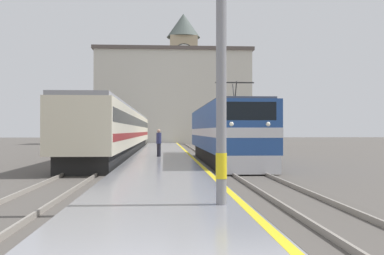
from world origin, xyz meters
TOP-DOWN VIEW (x-y plane):
  - ground_plane at (0.00, 30.00)m, footprint 200.00×200.00m
  - platform at (0.00, 25.00)m, footprint 4.20×140.00m
  - rail_track_near at (3.80, 25.00)m, footprint 2.83×140.00m
  - rail_track_far at (-3.50, 25.00)m, footprint 2.84×140.00m
  - locomotive_train at (3.80, 22.46)m, footprint 2.92×16.70m
  - passenger_train at (-3.50, 34.44)m, footprint 2.92×41.27m
  - catenary_mast at (1.54, 5.50)m, footprint 2.66×0.26m
  - person_on_platform at (-0.23, 25.09)m, footprint 0.34×0.34m
  - clock_tower at (3.56, 74.17)m, footprint 5.88×5.88m
  - station_building at (1.54, 62.93)m, footprint 23.56×6.60m

SIDE VIEW (x-z plane):
  - ground_plane at x=0.00m, z-range 0.00..0.00m
  - rail_track_near at x=3.80m, z-range -0.05..0.11m
  - rail_track_far at x=-3.50m, z-range -0.05..0.11m
  - platform at x=0.00m, z-range 0.00..0.26m
  - person_on_platform at x=-0.23m, z-range 0.31..2.13m
  - locomotive_train at x=3.80m, z-range -0.44..4.08m
  - passenger_train at x=-3.50m, z-range 0.15..3.80m
  - catenary_mast at x=1.54m, z-range 0.27..8.29m
  - station_building at x=1.54m, z-range 0.03..14.31m
  - clock_tower at x=3.56m, z-range 0.89..23.59m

